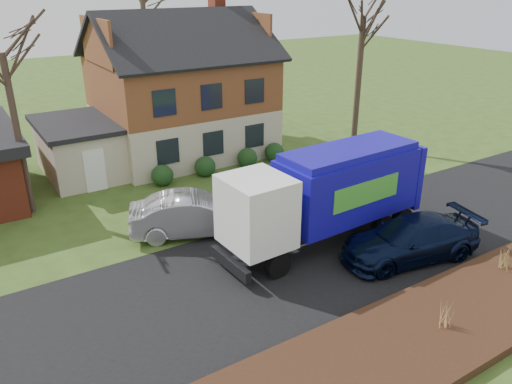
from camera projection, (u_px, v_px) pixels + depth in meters
ground at (297, 263)px, 18.23m from camera, size 120.00×120.00×0.00m
road at (297, 263)px, 18.23m from camera, size 80.00×7.00×0.02m
mulch_verge at (410, 342)px, 14.06m from camera, size 80.00×3.50×0.30m
main_house at (173, 85)px, 28.18m from camera, size 12.95×8.95×9.26m
garbage_truck at (330, 191)px, 18.95m from camera, size 8.74×2.66×3.71m
silver_sedan at (195, 214)px, 20.05m from camera, size 5.45×3.58×1.70m
navy_wagon at (410, 239)px, 18.30m from camera, size 5.66×3.17×1.55m
grass_clump_mid at (448, 314)px, 14.29m from camera, size 0.31×0.26×0.87m
grass_clump_east at (505, 256)px, 17.23m from camera, size 0.37×0.30×0.91m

